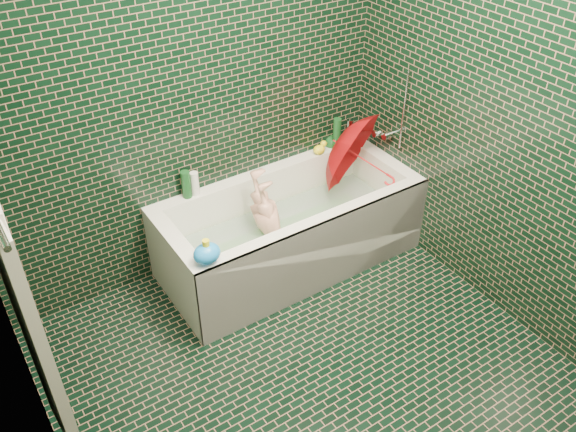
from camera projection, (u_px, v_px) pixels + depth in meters
floor at (324, 392)px, 3.31m from camera, size 2.80×2.80×0.00m
wall_back at (189, 87)px, 3.51m from camera, size 2.80×0.00×2.80m
wall_left at (17, 331)px, 1.99m from camera, size 0.00×2.80×2.80m
wall_right at (536, 124)px, 3.14m from camera, size 0.00×2.80×2.80m
bathtub at (291, 237)px, 4.06m from camera, size 1.70×0.75×0.55m
bath_mat at (289, 242)px, 4.10m from camera, size 1.35×0.47×0.01m
water at (289, 225)px, 4.02m from camera, size 1.48×0.53×0.00m
towel at (33, 326)px, 2.31m from camera, size 0.08×0.44×1.12m
faucet at (391, 129)px, 4.09m from camera, size 0.18×0.19×0.55m
child at (272, 230)px, 3.95m from camera, size 0.91×0.57×0.34m
umbrella at (365, 160)px, 4.07m from camera, size 0.88×0.88×0.87m
soap_bottle_a at (355, 138)px, 4.45m from camera, size 0.10×0.11×0.27m
soap_bottle_b at (357, 139)px, 4.43m from camera, size 0.11×0.11×0.20m
soap_bottle_c at (337, 147)px, 4.34m from camera, size 0.15×0.15×0.18m
bottle_right_tall at (337, 134)px, 4.26m from camera, size 0.06×0.06×0.23m
bottle_right_pump at (349, 131)px, 4.36m from camera, size 0.06×0.06×0.17m
bottle_left_tall at (186, 184)px, 3.79m from camera, size 0.07×0.07×0.18m
bottle_left_short at (195, 184)px, 3.82m from camera, size 0.06×0.06×0.16m
rubber_duck at (320, 148)px, 4.24m from camera, size 0.11×0.08×0.09m
bath_toy at (207, 253)px, 3.29m from camera, size 0.18×0.16×0.15m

